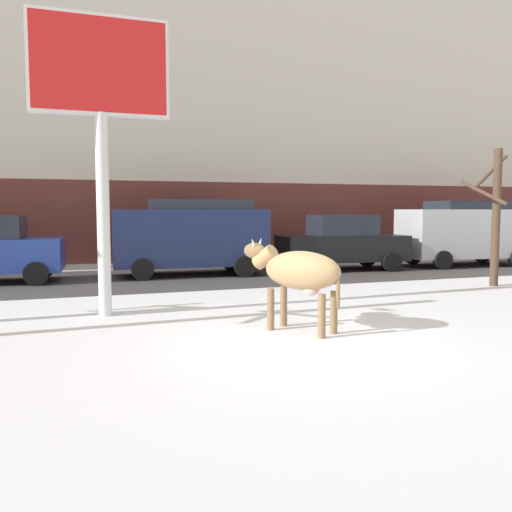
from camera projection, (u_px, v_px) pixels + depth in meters
ground_plane at (311, 344)px, 8.16m from camera, size 120.00×120.00×0.00m
road_strip at (190, 277)px, 16.26m from camera, size 60.00×5.60×0.01m
building_facade at (155, 96)px, 21.56m from camera, size 44.00×6.10×13.00m
cow_tan at (298, 272)px, 8.98m from camera, size 1.41×1.80×1.54m
billboard at (100, 84)px, 10.01m from camera, size 2.52×0.24×5.56m
car_navy_van at (191, 235)px, 16.70m from camera, size 4.72×2.37×2.32m
car_black_sedan at (342, 243)px, 18.16m from camera, size 4.31×2.21×1.84m
car_silver_van at (465, 231)px, 19.55m from camera, size 4.72×2.37×2.32m
pedestrian_near_billboard at (211, 242)px, 19.25m from camera, size 0.36×0.24×1.73m
pedestrian_far_left at (256, 241)px, 19.79m from camera, size 0.36×0.24×1.73m
bare_tree_left_lot at (495, 213)px, 14.29m from camera, size 1.44×1.43×3.60m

